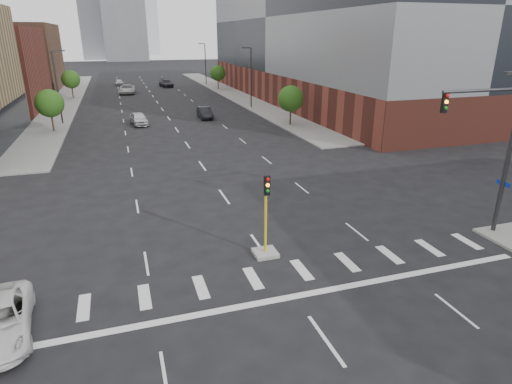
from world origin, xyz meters
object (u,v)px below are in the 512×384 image
car_distant (119,82)px  car_deep_right (166,83)px  mast_arm_signal (500,138)px  car_near_left (139,119)px  car_mid_right (205,113)px  median_traffic_signal (266,238)px  car_far_left (127,89)px

car_distant → car_deep_right: bearing=-38.7°
mast_arm_signal → car_deep_right: 81.60m
car_deep_right → car_distant: (-9.83, 6.69, -0.11)m
car_near_left → mast_arm_signal: bearing=-73.7°
car_mid_right → car_deep_right: size_ratio=0.82×
median_traffic_signal → car_distant: 86.43m
car_deep_right → car_far_left: bearing=-141.2°
median_traffic_signal → car_distant: (-5.61, 86.25, -0.27)m
median_traffic_signal → car_distant: median_traffic_signal is taller
car_near_left → car_deep_right: (8.36, 41.96, 0.02)m
car_distant → median_traffic_signal: bearing=-90.7°
mast_arm_signal → car_far_left: size_ratio=1.47×
car_deep_right → car_distant: bearing=137.3°
median_traffic_signal → car_deep_right: (4.22, 79.56, -0.17)m
car_near_left → median_traffic_signal: bearing=-90.6°
car_deep_right → median_traffic_signal: bearing=-101.5°
car_deep_right → car_near_left: bearing=-109.7°
median_traffic_signal → car_near_left: bearing=96.3°
mast_arm_signal → car_distant: mast_arm_signal is taller
mast_arm_signal → car_deep_right: mast_arm_signal is taller
mast_arm_signal → car_distant: size_ratio=2.21×
car_near_left → car_deep_right: 42.78m
car_far_left → mast_arm_signal: bearing=-72.5°
car_near_left → car_mid_right: 9.17m
car_far_left → car_deep_right: car_far_left is taller
car_near_left → car_far_left: car_far_left is taller
car_mid_right → car_far_left: car_far_left is taller
mast_arm_signal → car_far_left: bearing=103.4°
mast_arm_signal → car_far_left: (-17.03, 71.70, -4.79)m
car_mid_right → car_deep_right: 39.96m
mast_arm_signal → car_near_left: (-16.76, 39.07, -4.86)m
car_near_left → car_far_left: bearing=83.6°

